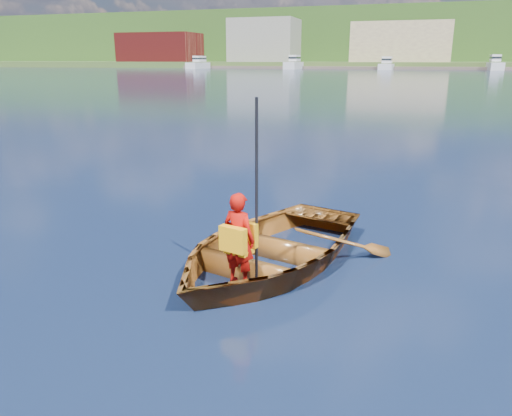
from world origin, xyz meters
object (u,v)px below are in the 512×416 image
Objects in this scene: child_paddler at (239,238)px; marina_yachts at (455,65)px; rowboat at (268,248)px; dock at (395,68)px.

marina_yachts is (10.57, 145.23, 0.74)m from child_paddler.
rowboat is 0.03× the size of marina_yachts.
child_paddler is 145.62m from marina_yachts.
dock is at bearing 92.10° from rowboat.
child_paddler is (-0.09, -0.91, 0.44)m from rowboat.
child_paddler is at bearing -95.98° from rowboat.
rowboat is at bearing -87.90° from dock.
rowboat is 149.10m from dock.
marina_yachts reaches higher than rowboat.
child_paddler is at bearing -87.95° from dock.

